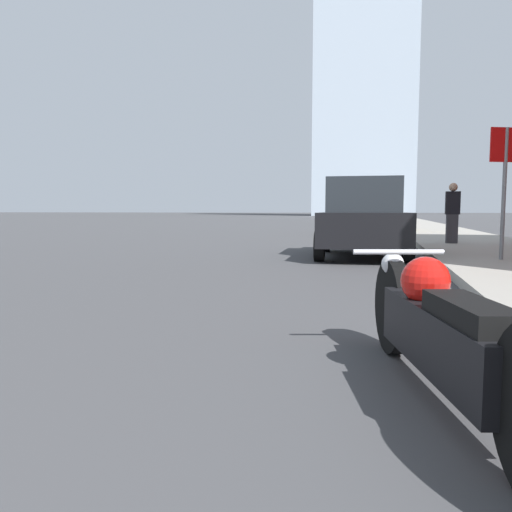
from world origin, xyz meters
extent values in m
cube|color=#9E998E|center=(5.71, 40.00, 0.07)|extent=(3.12, 240.00, 0.15)
cube|color=silver|center=(0.57, 99.64, 28.98)|extent=(17.81, 17.81, 57.95)
cylinder|color=black|center=(3.20, 5.47, 0.34)|extent=(0.25, 0.68, 0.67)
cube|color=black|center=(3.42, 4.53, 0.35)|extent=(0.57, 1.49, 0.33)
sphere|color=red|center=(3.35, 4.81, 0.62)|extent=(0.28, 0.28, 0.28)
cube|color=black|center=(3.49, 4.22, 0.57)|extent=(0.37, 0.71, 0.10)
sphere|color=silver|center=(3.19, 5.50, 0.64)|extent=(0.16, 0.16, 0.16)
cylinder|color=silver|center=(3.22, 5.37, 0.74)|extent=(0.61, 0.18, 0.04)
cube|color=black|center=(2.77, 13.04, 0.64)|extent=(1.99, 3.96, 0.68)
cube|color=#23282D|center=(2.77, 13.04, 1.35)|extent=(1.62, 1.93, 0.73)
cylinder|color=black|center=(1.85, 14.21, 0.30)|extent=(0.23, 0.61, 0.61)
cylinder|color=black|center=(3.57, 14.29, 0.30)|extent=(0.23, 0.61, 0.61)
cylinder|color=black|center=(1.96, 11.80, 0.30)|extent=(0.23, 0.61, 0.61)
cylinder|color=black|center=(3.68, 11.88, 0.30)|extent=(0.23, 0.61, 0.61)
cube|color=gold|center=(2.82, 24.40, 0.64)|extent=(2.11, 4.24, 0.61)
cube|color=#23282D|center=(2.82, 24.40, 1.31)|extent=(1.68, 2.09, 0.73)
cylinder|color=black|center=(2.06, 25.74, 0.34)|extent=(0.25, 0.69, 0.67)
cylinder|color=black|center=(3.77, 25.61, 0.34)|extent=(0.25, 0.69, 0.67)
cylinder|color=black|center=(1.87, 23.19, 0.34)|extent=(0.25, 0.69, 0.67)
cylinder|color=black|center=(3.58, 23.06, 0.34)|extent=(0.25, 0.69, 0.67)
cube|color=red|center=(2.93, 35.90, 0.64)|extent=(1.70, 4.16, 0.62)
cube|color=#23282D|center=(2.93, 35.90, 1.30)|extent=(1.42, 2.00, 0.71)
cylinder|color=black|center=(2.13, 37.17, 0.33)|extent=(0.21, 0.67, 0.66)
cylinder|color=black|center=(3.69, 37.19, 0.33)|extent=(0.21, 0.67, 0.66)
cylinder|color=black|center=(2.17, 34.60, 0.33)|extent=(0.21, 0.67, 0.66)
cylinder|color=black|center=(3.73, 34.62, 0.33)|extent=(0.21, 0.67, 0.66)
cube|color=#1E3899|center=(2.93, 46.65, 0.63)|extent=(1.84, 4.42, 0.61)
cube|color=#23282D|center=(2.93, 46.65, 1.31)|extent=(1.55, 2.13, 0.76)
cylinder|color=black|center=(2.10, 48.03, 0.32)|extent=(0.21, 0.65, 0.64)
cylinder|color=black|center=(3.80, 48.01, 0.32)|extent=(0.21, 0.65, 0.64)
cylinder|color=black|center=(2.06, 45.30, 0.32)|extent=(0.21, 0.65, 0.64)
cylinder|color=black|center=(3.76, 45.28, 0.32)|extent=(0.21, 0.65, 0.64)
cube|color=#BCBCC1|center=(2.88, 57.38, 0.73)|extent=(2.02, 3.98, 0.77)
cube|color=#23282D|center=(2.88, 57.38, 1.45)|extent=(1.65, 1.94, 0.66)
cylinder|color=black|center=(1.95, 58.55, 0.34)|extent=(0.23, 0.70, 0.69)
cylinder|color=black|center=(3.70, 58.63, 0.34)|extent=(0.23, 0.70, 0.69)
cylinder|color=black|center=(2.06, 56.14, 0.34)|extent=(0.23, 0.70, 0.69)
cylinder|color=black|center=(3.81, 56.22, 0.34)|extent=(0.23, 0.70, 0.69)
cylinder|color=slate|center=(5.25, 11.48, 1.31)|extent=(0.07, 0.07, 2.32)
cube|color=red|center=(5.25, 11.48, 2.17)|extent=(0.57, 0.26, 0.60)
cube|color=#38383D|center=(5.02, 15.93, 0.53)|extent=(0.29, 0.20, 0.77)
cube|color=black|center=(5.02, 15.93, 1.22)|extent=(0.36, 0.20, 0.61)
sphere|color=tan|center=(5.02, 15.93, 1.63)|extent=(0.22, 0.22, 0.22)
camera|label=1|loc=(3.07, 1.81, 1.03)|focal=35.00mm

